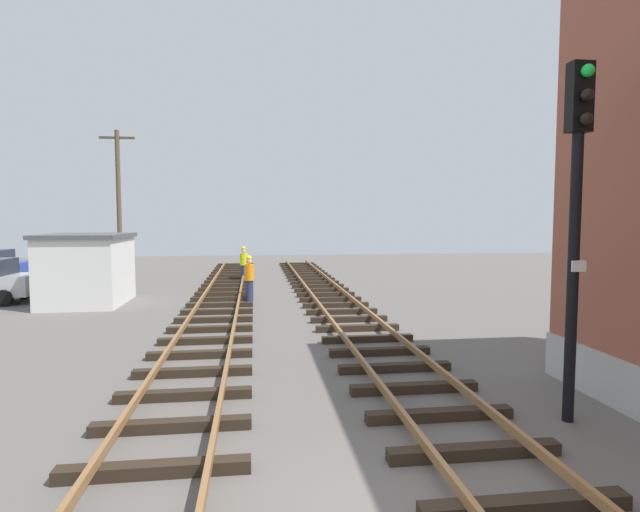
{
  "coord_description": "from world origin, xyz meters",
  "views": [
    {
      "loc": [
        -1.72,
        -5.18,
        3.36
      ],
      "look_at": [
        0.66,
        13.08,
        1.99
      ],
      "focal_mm": 28.39,
      "sensor_mm": 36.0,
      "label": 1
    }
  ],
  "objects_px": {
    "track_worker_distant": "(249,278)",
    "control_hut": "(87,269)",
    "signal_mast": "(576,202)",
    "track_worker_foreground": "(244,264)",
    "utility_pole_far": "(119,203)"
  },
  "relations": [
    {
      "from": "track_worker_distant",
      "to": "control_hut",
      "type": "bearing_deg",
      "value": 178.72
    },
    {
      "from": "signal_mast",
      "to": "track_worker_foreground",
      "type": "xyz_separation_m",
      "value": [
        -5.71,
        19.75,
        -2.7
      ]
    },
    {
      "from": "signal_mast",
      "to": "control_hut",
      "type": "xyz_separation_m",
      "value": [
        -11.65,
        13.15,
        -2.24
      ]
    },
    {
      "from": "track_worker_foreground",
      "to": "track_worker_distant",
      "type": "height_order",
      "value": "same"
    },
    {
      "from": "control_hut",
      "to": "track_worker_distant",
      "type": "height_order",
      "value": "control_hut"
    },
    {
      "from": "signal_mast",
      "to": "track_worker_distant",
      "type": "height_order",
      "value": "signal_mast"
    },
    {
      "from": "utility_pole_far",
      "to": "track_worker_foreground",
      "type": "xyz_separation_m",
      "value": [
        6.55,
        -0.85,
        -3.26
      ]
    },
    {
      "from": "utility_pole_far",
      "to": "track_worker_distant",
      "type": "distance_m",
      "value": 10.77
    },
    {
      "from": "utility_pole_far",
      "to": "track_worker_distant",
      "type": "xyz_separation_m",
      "value": [
        6.91,
        -7.59,
        -3.26
      ]
    },
    {
      "from": "control_hut",
      "to": "utility_pole_far",
      "type": "distance_m",
      "value": 7.99
    },
    {
      "from": "signal_mast",
      "to": "utility_pole_far",
      "type": "bearing_deg",
      "value": 120.76
    },
    {
      "from": "control_hut",
      "to": "track_worker_foreground",
      "type": "distance_m",
      "value": 8.89
    },
    {
      "from": "utility_pole_far",
      "to": "track_worker_distant",
      "type": "relative_size",
      "value": 4.28
    },
    {
      "from": "control_hut",
      "to": "signal_mast",
      "type": "bearing_deg",
      "value": -48.46
    },
    {
      "from": "signal_mast",
      "to": "track_worker_distant",
      "type": "xyz_separation_m",
      "value": [
        -5.36,
        13.01,
        -2.7
      ]
    }
  ]
}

